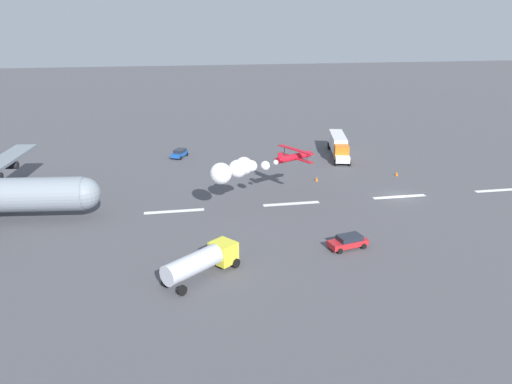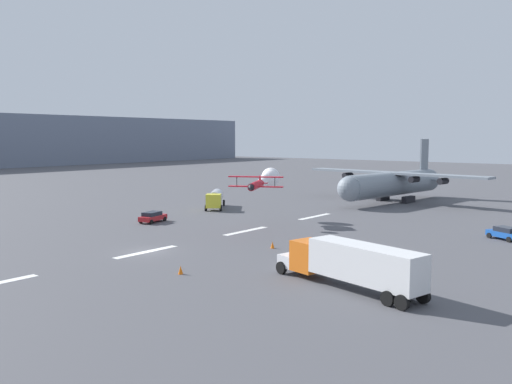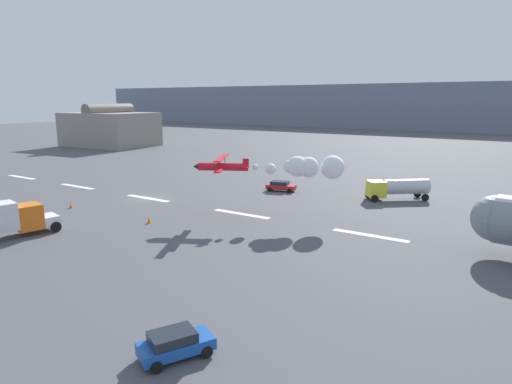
{
  "view_description": "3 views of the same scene",
  "coord_description": "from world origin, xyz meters",
  "px_view_note": "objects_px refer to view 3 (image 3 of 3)",
  "views": [
    {
      "loc": [
        32.36,
        61.95,
        24.37
      ],
      "look_at": [
        21.22,
        0.0,
        2.06
      ],
      "focal_mm": 34.29,
      "sensor_mm": 36.0,
      "label": 1
    },
    {
      "loc": [
        -35.81,
        -43.71,
        11.94
      ],
      "look_at": [
        15.33,
        -2.37,
        5.24
      ],
      "focal_mm": 37.81,
      "sensor_mm": 36.0,
      "label": 2
    },
    {
      "loc": [
        46.27,
        -43.18,
        13.74
      ],
      "look_at": [
        15.88,
        3.81,
        2.05
      ],
      "focal_mm": 30.99,
      "sensor_mm": 36.0,
      "label": 3
    }
  ],
  "objects_px": {
    "stunt_biplane_red": "(302,167)",
    "traffic_cone_near": "(71,205)",
    "traffic_cone_far": "(149,220)",
    "fuel_tanker_truck": "(397,188)",
    "followme_car_yellow": "(175,344)",
    "airport_staff_sedan": "(281,186)"
  },
  "relations": [
    {
      "from": "stunt_biplane_red",
      "to": "traffic_cone_near",
      "type": "distance_m",
      "value": 30.3
    },
    {
      "from": "stunt_biplane_red",
      "to": "traffic_cone_far",
      "type": "height_order",
      "value": "stunt_biplane_red"
    },
    {
      "from": "traffic_cone_near",
      "to": "traffic_cone_far",
      "type": "height_order",
      "value": "same"
    },
    {
      "from": "stunt_biplane_red",
      "to": "traffic_cone_far",
      "type": "xyz_separation_m",
      "value": [
        -13.6,
        -11.1,
        -5.81
      ]
    },
    {
      "from": "fuel_tanker_truck",
      "to": "followme_car_yellow",
      "type": "height_order",
      "value": "fuel_tanker_truck"
    },
    {
      "from": "fuel_tanker_truck",
      "to": "airport_staff_sedan",
      "type": "distance_m",
      "value": 17.07
    },
    {
      "from": "traffic_cone_near",
      "to": "traffic_cone_far",
      "type": "bearing_deg",
      "value": 1.63
    },
    {
      "from": "airport_staff_sedan",
      "to": "traffic_cone_far",
      "type": "xyz_separation_m",
      "value": [
        -3.57,
        -23.89,
        -0.44
      ]
    },
    {
      "from": "followme_car_yellow",
      "to": "traffic_cone_near",
      "type": "distance_m",
      "value": 39.14
    },
    {
      "from": "traffic_cone_far",
      "to": "traffic_cone_near",
      "type": "bearing_deg",
      "value": -178.37
    },
    {
      "from": "traffic_cone_far",
      "to": "fuel_tanker_truck",
      "type": "bearing_deg",
      "value": 53.66
    },
    {
      "from": "followme_car_yellow",
      "to": "traffic_cone_near",
      "type": "relative_size",
      "value": 5.86
    },
    {
      "from": "traffic_cone_far",
      "to": "followme_car_yellow",
      "type": "bearing_deg",
      "value": -40.83
    },
    {
      "from": "stunt_biplane_red",
      "to": "traffic_cone_far",
      "type": "relative_size",
      "value": 21.08
    },
    {
      "from": "stunt_biplane_red",
      "to": "traffic_cone_near",
      "type": "relative_size",
      "value": 21.08
    },
    {
      "from": "traffic_cone_far",
      "to": "stunt_biplane_red",
      "type": "bearing_deg",
      "value": 39.23
    },
    {
      "from": "followme_car_yellow",
      "to": "traffic_cone_near",
      "type": "bearing_deg",
      "value": 152.98
    },
    {
      "from": "followme_car_yellow",
      "to": "traffic_cone_near",
      "type": "xyz_separation_m",
      "value": [
        -34.86,
        17.78,
        -0.44
      ]
    },
    {
      "from": "stunt_biplane_red",
      "to": "airport_staff_sedan",
      "type": "height_order",
      "value": "stunt_biplane_red"
    },
    {
      "from": "stunt_biplane_red",
      "to": "fuel_tanker_truck",
      "type": "distance_m",
      "value": 18.24
    },
    {
      "from": "followme_car_yellow",
      "to": "traffic_cone_far",
      "type": "distance_m",
      "value": 27.8
    },
    {
      "from": "airport_staff_sedan",
      "to": "traffic_cone_far",
      "type": "relative_size",
      "value": 6.33
    }
  ]
}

